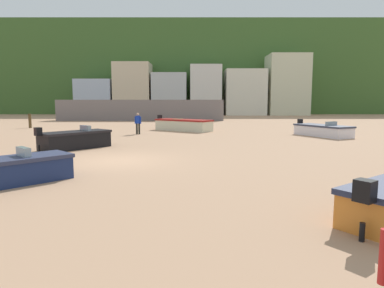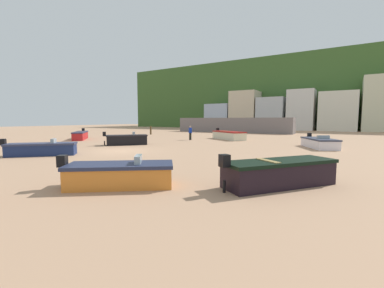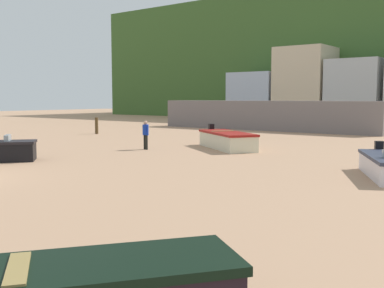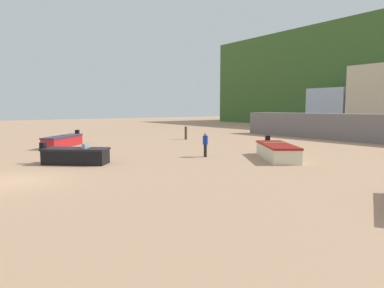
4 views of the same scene
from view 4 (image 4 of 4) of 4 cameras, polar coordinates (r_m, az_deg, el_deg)
name	(u,v)px [view 4 (image 4 of 4)]	position (r m, az deg, el deg)	size (l,w,h in m)	color
ground_plane	(13,181)	(17.20, -27.62, -5.51)	(160.00, 160.00, 0.00)	tan
harbor_pier	(332,126)	(38.09, 22.30, 2.74)	(21.11, 2.40, 2.64)	slate
townhouse_far_left	(333,108)	(57.67, 22.47, 5.49)	(6.27, 5.32, 6.19)	#ADBBD0
townhouse_left	(379,98)	(55.05, 28.75, 6.68)	(6.23, 6.60, 9.05)	beige
boat_black_0	(76,156)	(20.88, -18.81, -1.87)	(3.47, 3.71, 1.24)	black
boat_cream_1	(277,151)	(22.35, 13.96, -1.19)	(5.08, 4.27, 1.28)	beige
boat_red_5	(63,141)	(30.36, -20.67, 0.46)	(4.37, 4.22, 1.24)	red
mooring_post_near_water	(186,133)	(34.96, -1.03, 1.85)	(0.26, 0.26, 1.32)	#4D3A20
beach_walker_distant	(205,143)	(22.56, 2.24, 0.25)	(0.53, 0.43, 1.62)	black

